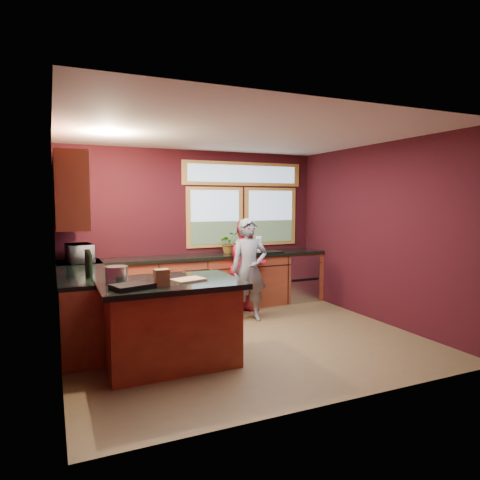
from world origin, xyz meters
TOP-DOWN VIEW (x-y plane):
  - floor at (0.00, 0.00)m, footprint 4.50×4.50m
  - room_shell at (-0.60, 0.32)m, footprint 4.52×4.02m
  - back_counter at (0.20, 1.70)m, footprint 4.50×0.64m
  - left_counter at (-1.95, 0.85)m, footprint 0.64×2.30m
  - island at (-1.11, -0.45)m, footprint 1.55×1.05m
  - person_grey at (0.46, 0.80)m, footprint 0.62×0.46m
  - person_red at (0.61, 1.18)m, footprint 0.86×0.74m
  - microwave at (-1.92, 1.61)m, footprint 0.41×0.54m
  - potted_plant at (0.51, 1.75)m, footprint 0.33×0.29m
  - paper_towel at (1.07, 1.70)m, footprint 0.12×0.12m
  - cutting_board at (-0.91, -0.50)m, footprint 0.40×0.34m
  - stock_pot at (-1.66, -0.30)m, footprint 0.24×0.24m
  - paper_bag at (-1.26, -0.70)m, footprint 0.15×0.12m
  - black_tray at (-1.56, -0.70)m, footprint 0.47×0.39m

SIDE VIEW (x-z plane):
  - floor at x=0.00m, z-range 0.00..0.00m
  - back_counter at x=0.20m, z-range 0.00..0.93m
  - left_counter at x=-1.95m, z-range 0.00..0.93m
  - island at x=-1.11m, z-range 0.01..0.95m
  - person_red at x=0.61m, z-range 0.00..1.53m
  - person_grey at x=0.46m, z-range 0.00..1.57m
  - cutting_board at x=-0.91m, z-range 0.94..0.96m
  - black_tray at x=-1.56m, z-range 0.94..0.99m
  - stock_pot at x=-1.66m, z-range 0.94..1.12m
  - paper_bag at x=-1.26m, z-range 0.94..1.12m
  - microwave at x=-1.92m, z-range 0.93..1.21m
  - paper_towel at x=1.07m, z-range 0.93..1.21m
  - potted_plant at x=0.51m, z-range 0.93..1.30m
  - room_shell at x=-0.60m, z-range 0.44..3.15m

